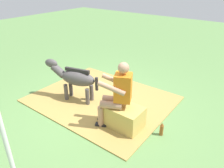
# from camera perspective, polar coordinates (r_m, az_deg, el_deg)

# --- Properties ---
(ground_plane) EXTENTS (24.00, 24.00, 0.00)m
(ground_plane) POSITION_cam_1_polar(r_m,az_deg,el_deg) (4.91, -3.31, -5.92)
(ground_plane) COLOR #608C4C
(hay_patch) EXTENTS (3.07, 2.51, 0.02)m
(hay_patch) POSITION_cam_1_polar(r_m,az_deg,el_deg) (5.16, -2.73, -3.93)
(hay_patch) COLOR #AD8C47
(hay_patch) RESTS_ON ground
(hay_bale) EXTENTS (0.68, 0.48, 0.44)m
(hay_bale) POSITION_cam_1_polar(r_m,az_deg,el_deg) (4.18, 3.29, -8.70)
(hay_bale) COLOR tan
(hay_bale) RESTS_ON ground
(person_seated) EXTENTS (0.72, 0.59, 1.32)m
(person_seated) POSITION_cam_1_polar(r_m,az_deg,el_deg) (3.95, 1.27, -2.33)
(person_seated) COLOR tan
(person_seated) RESTS_ON ground
(pony_standing) EXTENTS (1.32, 0.54, 0.93)m
(pony_standing) POSITION_cam_1_polar(r_m,az_deg,el_deg) (4.96, -9.86, 1.60)
(pony_standing) COLOR #4C4747
(pony_standing) RESTS_ON ground
(soda_bottle) EXTENTS (0.07, 0.07, 0.27)m
(soda_bottle) POSITION_cam_1_polar(r_m,az_deg,el_deg) (4.14, 12.90, -11.47)
(soda_bottle) COLOR brown
(soda_bottle) RESTS_ON ground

